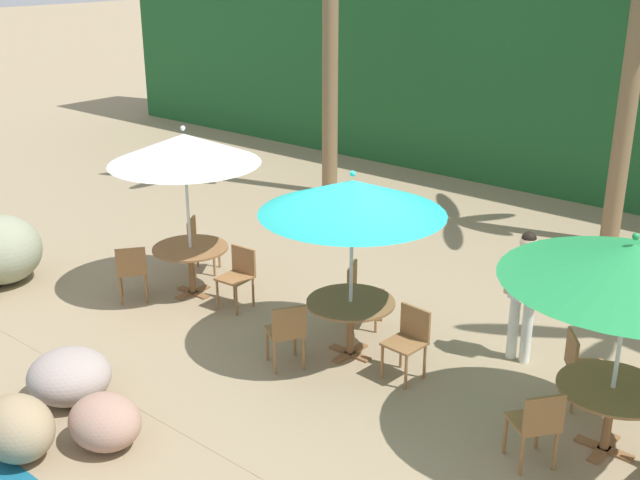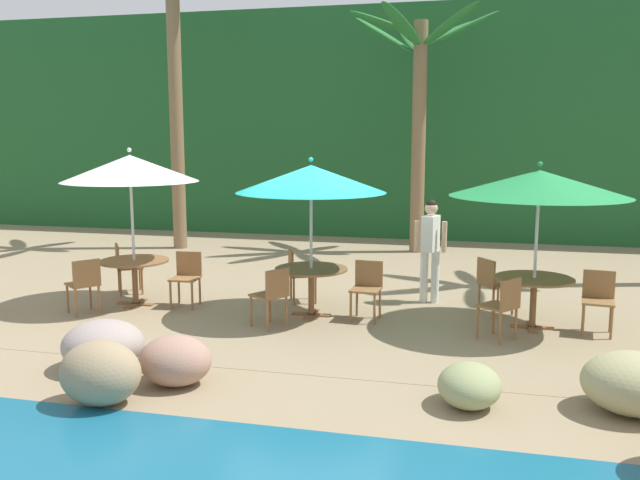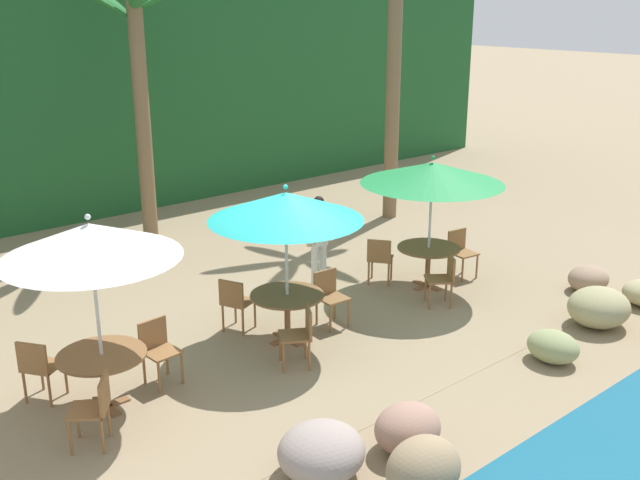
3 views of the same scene
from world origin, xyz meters
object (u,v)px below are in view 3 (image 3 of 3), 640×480
(chair_white_seaward, at_px, (158,347))
(umbrella_teal, at_px, (286,206))
(chair_teal_seaward, at_px, (329,294))
(dining_table_green, at_px, (429,254))
(chair_green_inland, at_px, (380,257))
(dining_table_teal, at_px, (287,302))
(chair_white_left, at_px, (96,406))
(umbrella_white, at_px, (90,241))
(dining_table_white, at_px, (102,363))
(chair_green_left, at_px, (444,276))
(palm_tree_second, at_px, (138,53))
(umbrella_green, at_px, (432,173))
(chair_teal_left, at_px, (301,332))
(palm_tree_third, at_px, (395,16))
(chair_green_seaward, at_px, (460,249))
(chair_teal_inland, at_px, (235,301))
(waiter_in_white, at_px, (319,236))
(chair_white_inland, at_px, (39,366))

(chair_white_seaward, height_order, umbrella_teal, umbrella_teal)
(chair_teal_seaward, relative_size, dining_table_green, 0.79)
(chair_green_inland, bearing_deg, dining_table_teal, -164.84)
(chair_white_left, bearing_deg, umbrella_white, 59.32)
(dining_table_white, height_order, chair_green_left, chair_green_left)
(chair_green_inland, height_order, palm_tree_second, palm_tree_second)
(dining_table_white, bearing_deg, umbrella_green, 1.16)
(chair_teal_left, distance_m, palm_tree_third, 8.67)
(chair_green_seaward, bearing_deg, chair_teal_inland, 171.44)
(dining_table_teal, relative_size, palm_tree_third, 0.16)
(umbrella_white, relative_size, waiter_in_white, 1.49)
(chair_white_inland, distance_m, palm_tree_second, 7.79)
(umbrella_white, bearing_deg, dining_table_teal, 0.75)
(dining_table_white, bearing_deg, waiter_in_white, 15.50)
(chair_green_inland, bearing_deg, palm_tree_third, 41.98)
(chair_teal_seaward, bearing_deg, umbrella_teal, -178.02)
(dining_table_white, distance_m, chair_teal_inland, 2.63)
(chair_white_left, height_order, chair_teal_left, same)
(umbrella_white, xyz_separation_m, palm_tree_third, (8.85, 3.69, 2.31))
(chair_teal_seaward, height_order, palm_tree_third, palm_tree_third)
(chair_green_left, bearing_deg, dining_table_white, 173.92)
(chair_white_left, bearing_deg, chair_green_left, 1.16)
(chair_white_seaward, xyz_separation_m, chair_white_left, (-1.28, -0.89, 0.00))
(chair_white_inland, xyz_separation_m, chair_green_seaward, (7.58, -0.55, 0.00))
(dining_table_white, xyz_separation_m, waiter_in_white, (4.61, 1.28, 0.37))
(chair_green_inland, bearing_deg, dining_table_white, -172.27)
(chair_teal_seaward, distance_m, chair_teal_inland, 1.46)
(chair_white_left, distance_m, umbrella_green, 6.84)
(dining_table_white, distance_m, umbrella_green, 6.34)
(umbrella_white, xyz_separation_m, dining_table_green, (6.17, 0.13, -1.59))
(chair_teal_inland, distance_m, umbrella_green, 4.03)
(chair_teal_inland, relative_size, chair_green_seaward, 1.00)
(palm_tree_second, bearing_deg, umbrella_white, -122.75)
(chair_white_inland, distance_m, chair_teal_left, 3.41)
(palm_tree_second, height_order, palm_tree_third, palm_tree_third)
(chair_white_seaward, bearing_deg, chair_white_inland, 160.37)
(dining_table_white, bearing_deg, chair_teal_inland, 17.30)
(chair_white_left, distance_m, chair_green_seaward, 7.50)
(chair_teal_inland, bearing_deg, palm_tree_third, 24.65)
(chair_teal_inland, height_order, chair_teal_left, same)
(chair_white_left, height_order, chair_teal_inland, same)
(umbrella_white, xyz_separation_m, waiter_in_white, (4.61, 1.28, -1.22))
(umbrella_white, relative_size, chair_teal_seaward, 2.91)
(dining_table_white, height_order, umbrella_green, umbrella_green)
(chair_teal_seaward, xyz_separation_m, chair_teal_inland, (-1.28, 0.71, 0.00))
(chair_green_seaward, bearing_deg, chair_teal_seaward, -179.37)
(chair_green_left, bearing_deg, umbrella_white, 173.92)
(chair_green_seaward, xyz_separation_m, waiter_in_white, (-2.41, 1.18, 0.47))
(chair_teal_seaward, distance_m, palm_tree_third, 7.41)
(chair_teal_inland, xyz_separation_m, palm_tree_second, (1.41, 5.31, 3.32))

